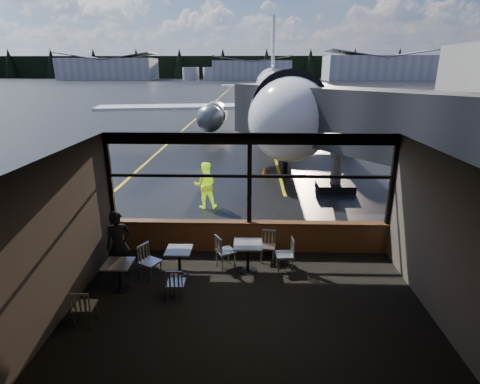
{
  "coord_description": "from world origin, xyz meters",
  "views": [
    {
      "loc": [
        0.04,
        -10.02,
        5.14
      ],
      "look_at": [
        -0.3,
        1.0,
        1.5
      ],
      "focal_mm": 28.0,
      "sensor_mm": 36.0,
      "label": 1
    }
  ],
  "objects_px": {
    "chair_near_w": "(225,251)",
    "cone_wing": "(182,135)",
    "chair_left_s": "(85,306)",
    "passenger": "(119,245)",
    "cafe_table_mid": "(179,262)",
    "chair_mid_w": "(150,262)",
    "cafe_table_left": "(119,276)",
    "chair_mid_s": "(176,283)",
    "airliner": "(278,65)",
    "ground_crew": "(205,185)",
    "cone_nose": "(265,172)",
    "chair_near_n": "(268,247)",
    "jet_bridge": "(337,135)",
    "cafe_table_near": "(248,258)",
    "chair_near_e": "(285,255)"
  },
  "relations": [
    {
      "from": "chair_near_w",
      "to": "chair_near_n",
      "type": "height_order",
      "value": "chair_near_w"
    },
    {
      "from": "cafe_table_mid",
      "to": "chair_near_w",
      "type": "relative_size",
      "value": 0.75
    },
    {
      "from": "chair_near_e",
      "to": "jet_bridge",
      "type": "bearing_deg",
      "value": -26.16
    },
    {
      "from": "passenger",
      "to": "cone_wing",
      "type": "distance_m",
      "value": 20.54
    },
    {
      "from": "chair_near_w",
      "to": "cone_wing",
      "type": "bearing_deg",
      "value": 163.53
    },
    {
      "from": "chair_near_w",
      "to": "chair_mid_s",
      "type": "xyz_separation_m",
      "value": [
        -1.04,
        -1.53,
        -0.05
      ]
    },
    {
      "from": "cafe_table_mid",
      "to": "chair_mid_s",
      "type": "bearing_deg",
      "value": -83.4
    },
    {
      "from": "cafe_table_left",
      "to": "chair_mid_w",
      "type": "xyz_separation_m",
      "value": [
        0.63,
        0.51,
        0.11
      ]
    },
    {
      "from": "airliner",
      "to": "cafe_table_near",
      "type": "xyz_separation_m",
      "value": [
        -2.11,
        -22.02,
        -5.05
      ]
    },
    {
      "from": "chair_near_w",
      "to": "cone_wing",
      "type": "distance_m",
      "value": 20.45
    },
    {
      "from": "chair_mid_w",
      "to": "passenger",
      "type": "height_order",
      "value": "passenger"
    },
    {
      "from": "airliner",
      "to": "cone_wing",
      "type": "bearing_deg",
      "value": -164.17
    },
    {
      "from": "airliner",
      "to": "cone_nose",
      "type": "bearing_deg",
      "value": -94.73
    },
    {
      "from": "cafe_table_mid",
      "to": "chair_near_w",
      "type": "bearing_deg",
      "value": 19.13
    },
    {
      "from": "chair_mid_s",
      "to": "cone_wing",
      "type": "height_order",
      "value": "chair_mid_s"
    },
    {
      "from": "chair_left_s",
      "to": "cone_wing",
      "type": "relative_size",
      "value": 1.63
    },
    {
      "from": "jet_bridge",
      "to": "chair_near_n",
      "type": "distance_m",
      "value": 7.15
    },
    {
      "from": "cafe_table_mid",
      "to": "chair_mid_w",
      "type": "relative_size",
      "value": 0.76
    },
    {
      "from": "cafe_table_near",
      "to": "ground_crew",
      "type": "relative_size",
      "value": 0.45
    },
    {
      "from": "chair_left_s",
      "to": "passenger",
      "type": "xyz_separation_m",
      "value": [
        0.09,
        1.97,
        0.44
      ]
    },
    {
      "from": "cafe_table_left",
      "to": "chair_mid_w",
      "type": "distance_m",
      "value": 0.82
    },
    {
      "from": "cafe_table_left",
      "to": "chair_mid_s",
      "type": "xyz_separation_m",
      "value": [
        1.45,
        -0.36,
        0.07
      ]
    },
    {
      "from": "cone_nose",
      "to": "cone_wing",
      "type": "xyz_separation_m",
      "value": [
        -6.08,
        10.98,
        0.01
      ]
    },
    {
      "from": "airliner",
      "to": "cafe_table_mid",
      "type": "relative_size",
      "value": 49.71
    },
    {
      "from": "airliner",
      "to": "jet_bridge",
      "type": "xyz_separation_m",
      "value": [
        1.51,
        -15.32,
        -2.9
      ]
    },
    {
      "from": "jet_bridge",
      "to": "cone_nose",
      "type": "bearing_deg",
      "value": 140.06
    },
    {
      "from": "cafe_table_left",
      "to": "passenger",
      "type": "relative_size",
      "value": 0.41
    },
    {
      "from": "chair_near_w",
      "to": "chair_left_s",
      "type": "relative_size",
      "value": 1.07
    },
    {
      "from": "chair_near_w",
      "to": "chair_mid_s",
      "type": "relative_size",
      "value": 1.11
    },
    {
      "from": "cafe_table_left",
      "to": "chair_mid_w",
      "type": "bearing_deg",
      "value": 39.24
    },
    {
      "from": "chair_near_e",
      "to": "chair_mid_s",
      "type": "bearing_deg",
      "value": 113.29
    },
    {
      "from": "cafe_table_left",
      "to": "jet_bridge",
      "type": "bearing_deg",
      "value": 48.73
    },
    {
      "from": "passenger",
      "to": "cafe_table_left",
      "type": "bearing_deg",
      "value": -105.44
    },
    {
      "from": "chair_mid_s",
      "to": "ground_crew",
      "type": "relative_size",
      "value": 0.48
    },
    {
      "from": "chair_near_e",
      "to": "chair_mid_w",
      "type": "bearing_deg",
      "value": 93.78
    },
    {
      "from": "chair_mid_s",
      "to": "cone_wing",
      "type": "distance_m",
      "value": 21.74
    },
    {
      "from": "chair_mid_w",
      "to": "cafe_table_left",
      "type": "bearing_deg",
      "value": -22.39
    },
    {
      "from": "chair_mid_s",
      "to": "chair_left_s",
      "type": "relative_size",
      "value": 0.96
    },
    {
      "from": "airliner",
      "to": "passenger",
      "type": "xyz_separation_m",
      "value": [
        -5.38,
        -22.35,
        -4.57
      ]
    },
    {
      "from": "chair_near_w",
      "to": "chair_near_n",
      "type": "distance_m",
      "value": 1.23
    },
    {
      "from": "cone_nose",
      "to": "chair_near_n",
      "type": "bearing_deg",
      "value": -91.25
    },
    {
      "from": "cafe_table_left",
      "to": "chair_left_s",
      "type": "bearing_deg",
      "value": -101.0
    },
    {
      "from": "cafe_table_mid",
      "to": "chair_near_n",
      "type": "bearing_deg",
      "value": 19.21
    },
    {
      "from": "airliner",
      "to": "cafe_table_mid",
      "type": "distance_m",
      "value": 23.14
    },
    {
      "from": "chair_mid_s",
      "to": "chair_near_w",
      "type": "bearing_deg",
      "value": 54.52
    },
    {
      "from": "passenger",
      "to": "jet_bridge",
      "type": "bearing_deg",
      "value": 15.29
    },
    {
      "from": "jet_bridge",
      "to": "chair_near_n",
      "type": "relative_size",
      "value": 13.51
    },
    {
      "from": "cafe_table_mid",
      "to": "passenger",
      "type": "height_order",
      "value": "passenger"
    },
    {
      "from": "ground_crew",
      "to": "cone_wing",
      "type": "relative_size",
      "value": 3.31
    },
    {
      "from": "airliner",
      "to": "jet_bridge",
      "type": "height_order",
      "value": "airliner"
    }
  ]
}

